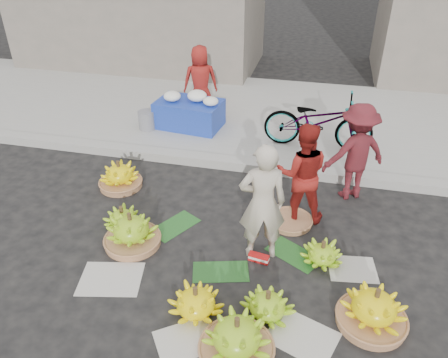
% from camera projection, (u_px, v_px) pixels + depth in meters
% --- Properties ---
extents(ground, '(80.00, 80.00, 0.00)m').
position_uv_depth(ground, '(233.00, 262.00, 5.24)').
color(ground, black).
rests_on(ground, ground).
extents(curb, '(40.00, 0.25, 0.15)m').
position_uv_depth(curb, '(262.00, 167.00, 7.02)').
color(curb, '#989590').
rests_on(curb, ground).
extents(sidewalk, '(40.00, 4.00, 0.12)m').
position_uv_depth(sidewalk, '(278.00, 116.00, 8.77)').
color(sidewalk, '#989590').
rests_on(sidewalk, ground).
extents(newspaper_scatter, '(3.20, 1.80, 0.00)m').
position_uv_depth(newspaper_scatter, '(217.00, 313.00, 4.58)').
color(newspaper_scatter, beige).
rests_on(newspaper_scatter, ground).
extents(banana_leaves, '(2.00, 1.00, 0.00)m').
position_uv_depth(banana_leaves, '(228.00, 249.00, 5.43)').
color(banana_leaves, '#1B521D').
rests_on(banana_leaves, ground).
extents(banana_bunch_0, '(0.70, 0.70, 0.47)m').
position_uv_depth(banana_bunch_0, '(131.00, 231.00, 5.42)').
color(banana_bunch_0, '#986240').
rests_on(banana_bunch_0, ground).
extents(banana_bunch_1, '(0.69, 0.69, 0.36)m').
position_uv_depth(banana_bunch_1, '(196.00, 302.00, 4.51)').
color(banana_bunch_1, '#FFEB0C').
rests_on(banana_bunch_1, ground).
extents(banana_bunch_2, '(0.72, 0.72, 0.48)m').
position_uv_depth(banana_bunch_2, '(237.00, 338.00, 4.06)').
color(banana_bunch_2, '#986240').
rests_on(banana_bunch_2, ground).
extents(banana_bunch_3, '(0.69, 0.69, 0.33)m').
position_uv_depth(banana_bunch_3, '(268.00, 305.00, 4.49)').
color(banana_bunch_3, '#79B91A').
rests_on(banana_bunch_3, ground).
extents(banana_bunch_4, '(0.76, 0.76, 0.48)m').
position_uv_depth(banana_bunch_4, '(374.00, 309.00, 4.36)').
color(banana_bunch_4, '#986240').
rests_on(banana_bunch_4, ground).
extents(banana_bunch_5, '(0.61, 0.61, 0.30)m').
position_uv_depth(banana_bunch_5, '(322.00, 253.00, 5.18)').
color(banana_bunch_5, '#79B91A').
rests_on(banana_bunch_5, ground).
extents(banana_bunch_6, '(0.53, 0.53, 0.31)m').
position_uv_depth(banana_bunch_6, '(122.00, 218.00, 5.77)').
color(banana_bunch_6, '#79B91A').
rests_on(banana_bunch_6, ground).
extents(banana_bunch_7, '(0.63, 0.63, 0.44)m').
position_uv_depth(banana_bunch_7, '(120.00, 176.00, 6.56)').
color(banana_bunch_7, '#986240').
rests_on(banana_bunch_7, ground).
extents(basket_spare, '(0.63, 0.63, 0.07)m').
position_uv_depth(basket_spare, '(291.00, 221.00, 5.87)').
color(basket_spare, '#986240').
rests_on(basket_spare, ground).
extents(incense_stack, '(0.25, 0.12, 0.10)m').
position_uv_depth(incense_stack, '(259.00, 258.00, 5.22)').
color(incense_stack, red).
rests_on(incense_stack, ground).
extents(vendor_cream, '(0.63, 0.49, 1.50)m').
position_uv_depth(vendor_cream, '(262.00, 203.00, 4.97)').
color(vendor_cream, beige).
rests_on(vendor_cream, ground).
extents(vendor_red, '(0.74, 0.61, 1.39)m').
position_uv_depth(vendor_red, '(302.00, 173.00, 5.64)').
color(vendor_red, maroon).
rests_on(vendor_red, ground).
extents(man_striped, '(1.07, 0.90, 1.43)m').
position_uv_depth(man_striped, '(356.00, 152.00, 6.09)').
color(man_striped, maroon).
rests_on(man_striped, ground).
extents(flower_table, '(1.26, 0.87, 0.69)m').
position_uv_depth(flower_table, '(190.00, 112.00, 8.07)').
color(flower_table, '#1832A1').
rests_on(flower_table, sidewalk).
extents(grey_bucket, '(0.30, 0.30, 0.35)m').
position_uv_depth(grey_bucket, '(147.00, 120.00, 8.04)').
color(grey_bucket, slate).
rests_on(grey_bucket, sidewalk).
extents(flower_vendor, '(0.77, 0.63, 1.35)m').
position_uv_depth(flower_vendor, '(201.00, 81.00, 8.35)').
color(flower_vendor, maroon).
rests_on(flower_vendor, sidewalk).
extents(bicycle, '(0.64, 1.81, 0.95)m').
position_uv_depth(bicycle, '(318.00, 121.00, 7.27)').
color(bicycle, gray).
rests_on(bicycle, sidewalk).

